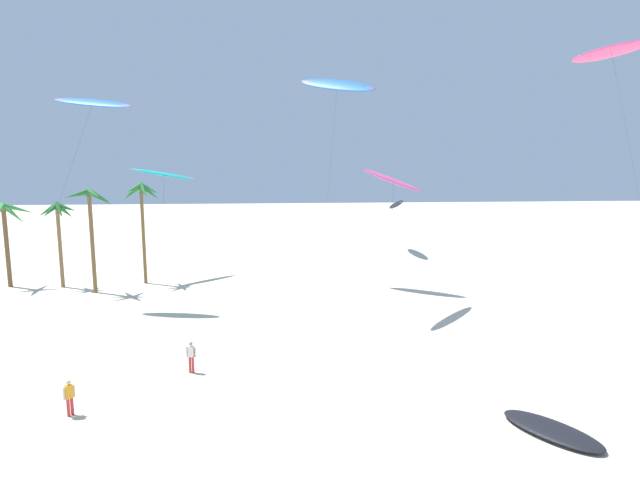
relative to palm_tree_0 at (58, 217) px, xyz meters
name	(u,v)px	position (x,y,z in m)	size (l,w,h in m)	color
palm_tree_0	(58,217)	(0.00, 0.00, 0.00)	(3.62, 3.33, 7.95)	olive
palm_tree_1	(4,219)	(-4.95, 0.65, -0.23)	(5.15, 4.70, 7.89)	brown
palm_tree_2	(141,198)	(7.22, 0.92, 1.64)	(3.65, 4.06, 9.64)	brown
palm_tree_3	(90,205)	(3.68, -2.29, 1.24)	(4.35, 4.01, 9.25)	brown
flying_kite_0	(612,51)	(45.88, -9.11, 13.37)	(6.27, 10.33, 21.13)	#EA5193
flying_kite_1	(396,204)	(35.25, 15.55, -0.31)	(4.81, 10.33, 7.35)	black
flying_kite_2	(93,103)	(5.91, -6.55, 9.34)	(6.63, 11.11, 16.67)	blue
flying_kite_3	(337,85)	(25.45, -1.04, 11.79)	(7.16, 10.98, 19.65)	blue
flying_kite_4	(164,174)	(8.80, 3.76, 3.77)	(5.99, 7.59, 11.15)	#19B2B7
flying_kite_6	(393,181)	(28.50, -10.40, 3.47)	(6.52, 9.16, 11.34)	#EA5193
grounded_kite_3	(552,430)	(31.03, -28.69, -6.40)	(3.83, 4.53, 0.34)	black
person_near_left	(191,356)	(14.99, -20.86, -5.62)	(0.50, 0.25, 1.74)	red
person_far_watcher	(69,396)	(10.32, -25.17, -5.65)	(0.41, 0.36, 1.70)	red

